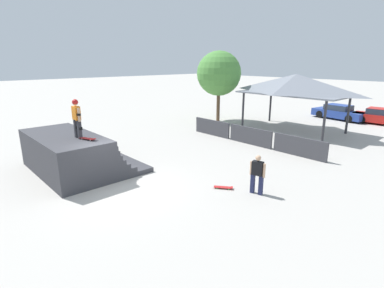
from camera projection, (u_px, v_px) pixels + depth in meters
The scene contains 11 objects.
ground_plane at pixel (119, 188), 12.05m from camera, with size 160.00×160.00×0.00m, color #ADA8A0.
quarter_pipe_ramp at pixel (73, 154), 13.80m from camera, with size 5.26×4.16×1.77m.
skater_on_deck at pixel (77, 116), 12.58m from camera, with size 0.70×0.25×1.66m.
skateboard_on_deck at pixel (88, 139), 12.52m from camera, with size 0.79×0.47×0.09m.
bystander_walking at pixel (257, 173), 11.36m from camera, with size 0.63×0.29×1.56m.
skateboard_on_ground at pixel (224, 187), 12.02m from camera, with size 0.73×0.62×0.09m.
barrier_fence at pixel (250, 136), 18.32m from camera, with size 9.54×0.12×1.05m.
pavilion_shelter at pixel (296, 84), 21.29m from camera, with size 7.39×4.34×4.07m.
tree_beside_pavilion at pixel (219, 74), 24.61m from camera, with size 3.64×3.64×5.78m.
parked_car_blue at pixel (339, 112), 26.22m from camera, with size 4.63×2.31×1.27m.
parked_car_red at pixel (381, 117), 24.17m from camera, with size 4.24×2.09×1.27m.
Camera 1 is at (10.21, -5.33, 4.96)m, focal length 28.00 mm.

